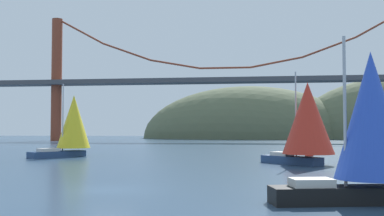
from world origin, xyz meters
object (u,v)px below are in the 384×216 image
at_px(sailboat_yellow_sail, 72,124).
at_px(channel_buoy, 309,153).
at_px(sailboat_scarlet_sail, 307,120).
at_px(sailboat_blue_spinnaker, 367,123).

distance_m(sailboat_yellow_sail, channel_buoy, 28.52).
relative_size(sailboat_yellow_sail, channel_buoy, 3.23).
xyz_separation_m(sailboat_yellow_sail, channel_buoy, (27.91, 4.73, -3.46)).
height_order(sailboat_yellow_sail, channel_buoy, sailboat_yellow_sail).
height_order(sailboat_scarlet_sail, channel_buoy, sailboat_scarlet_sail).
bearing_deg(channel_buoy, sailboat_scarlet_sail, -96.99).
bearing_deg(sailboat_blue_spinnaker, sailboat_yellow_sail, 130.48).
xyz_separation_m(sailboat_scarlet_sail, channel_buoy, (1.77, 14.43, -3.68)).
bearing_deg(sailboat_scarlet_sail, channel_buoy, 83.01).
bearing_deg(sailboat_blue_spinnaker, sailboat_scarlet_sail, 90.92).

